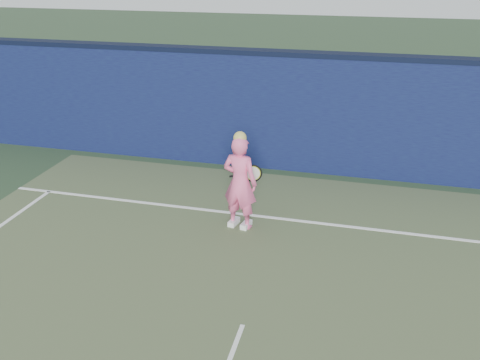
# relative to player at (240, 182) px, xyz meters

# --- Properties ---
(backstop_wall) EXTENTS (24.00, 0.40, 2.50)m
(backstop_wall) POSITION_rel_player_xyz_m (0.69, 2.93, 0.40)
(backstop_wall) COLOR #0D0F39
(backstop_wall) RESTS_ON ground
(wall_cap) EXTENTS (24.00, 0.42, 0.10)m
(wall_cap) POSITION_rel_player_xyz_m (0.69, 2.93, 1.70)
(wall_cap) COLOR black
(wall_cap) RESTS_ON backstop_wall
(player) EXTENTS (0.67, 0.51, 1.76)m
(player) POSITION_rel_player_xyz_m (0.00, 0.00, 0.00)
(player) COLOR pink
(player) RESTS_ON ground
(racket) EXTENTS (0.62, 0.14, 0.33)m
(racket) POSITION_rel_player_xyz_m (0.09, 0.45, -0.01)
(racket) COLOR black
(racket) RESTS_ON ground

